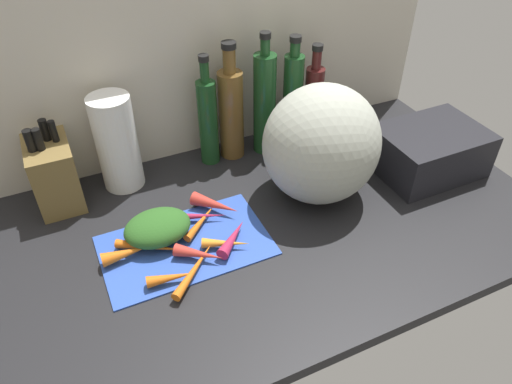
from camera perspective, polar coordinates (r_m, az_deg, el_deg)
ground_plane at (r=117.99cm, az=-5.67°, el=-5.86°), size 170.00×80.00×3.00cm
wall_back at (r=131.76cm, az=-12.65°, el=15.13°), size 170.00×3.00×60.00cm
cutting_board at (r=115.18cm, az=-8.30°, el=-6.19°), size 38.78×23.77×0.80cm
carrot_0 at (r=121.73cm, az=-4.83°, el=-1.50°), size 10.97×11.81×3.58cm
carrot_1 at (r=110.11cm, az=-6.76°, el=-7.26°), size 10.69×9.36×2.99cm
carrot_2 at (r=107.84cm, az=-7.17°, el=-8.90°), size 14.25×13.55×2.15cm
carrot_3 at (r=112.33cm, az=-3.59°, el=-6.05°), size 10.94×6.94×2.41cm
carrot_4 at (r=118.50cm, az=-6.59°, el=-3.48°), size 11.58×10.29×2.07cm
carrot_5 at (r=114.05cm, az=-12.24°, el=-6.34°), size 15.24×10.75×2.13cm
carrot_6 at (r=119.43cm, az=-11.81°, el=-3.74°), size 15.75×6.43×2.21cm
carrot_7 at (r=113.20cm, az=-2.74°, el=-5.38°), size 10.75×10.37×2.94cm
carrot_8 at (r=119.81cm, az=-7.13°, el=-2.86°), size 14.69×7.60×2.41cm
carrot_9 at (r=106.52cm, az=-9.93°, el=-9.89°), size 10.85×4.33×2.59cm
carrot_10 at (r=113.12cm, az=-15.18°, el=-7.01°), size 10.37×3.37×3.29cm
carrot_greens_pile at (r=115.12cm, az=-11.53°, el=-4.14°), size 15.66×12.05×6.63cm
winter_squash at (r=121.15cm, az=7.70°, el=5.56°), size 29.71×28.16×30.59cm
knife_block at (r=131.26cm, az=-22.71°, el=2.11°), size 10.50×16.07×22.78cm
paper_towel_roll at (r=129.88cm, az=-16.07°, el=5.57°), size 10.67×10.67×26.02cm
bottle_0 at (r=134.67cm, az=-5.68°, el=8.42°), size 5.41×5.41×31.99cm
bottle_1 at (r=136.66cm, az=-2.96°, el=9.48°), size 6.99×6.99×33.98cm
bottle_2 at (r=138.14cm, az=1.00°, el=10.46°), size 6.35×6.35×35.59cm
bottle_3 at (r=142.21cm, az=4.32°, el=10.91°), size 5.70×5.70×33.17cm
bottle_4 at (r=146.59cm, az=6.76°, el=10.63°), size 5.48×5.48×29.54cm
dish_rack at (r=142.41cm, az=19.64°, el=4.69°), size 28.17×20.94×12.59cm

